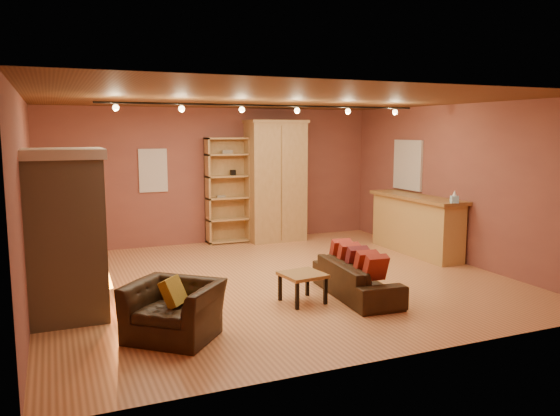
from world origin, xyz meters
name	(u,v)px	position (x,y,z in m)	size (l,w,h in m)	color
floor	(275,280)	(0.00, 0.00, 0.00)	(7.00, 7.00, 0.00)	#B06B3E
ceiling	(275,100)	(0.00, 0.00, 2.80)	(7.00, 7.00, 0.00)	brown
back_wall	(216,176)	(0.00, 3.25, 1.40)	(7.00, 0.02, 2.80)	brown
left_wall	(26,203)	(-3.50, 0.00, 1.40)	(0.02, 6.50, 2.80)	brown
right_wall	(456,183)	(3.50, 0.00, 1.40)	(0.02, 6.50, 2.80)	brown
fireplace	(66,235)	(-3.04, -0.60, 1.06)	(1.01, 0.98, 2.12)	tan
back_window	(153,170)	(-1.30, 3.23, 1.55)	(0.56, 0.04, 0.86)	silver
bookcase	(227,189)	(0.20, 3.13, 1.12)	(0.90, 0.35, 2.20)	tan
armoire	(276,181)	(1.21, 2.92, 1.28)	(1.25, 0.71, 2.55)	tan
bar_counter	(416,224)	(3.20, 0.71, 0.56)	(0.62, 2.32, 1.11)	tan
tissue_box	(454,198)	(3.15, -0.39, 1.20)	(0.16, 0.16, 0.22)	#96D4F1
right_window	(408,165)	(3.47, 1.40, 1.65)	(0.05, 0.90, 1.00)	silver
loveseat	(357,272)	(0.74, -1.23, 0.35)	(0.63, 1.74, 0.73)	black
armchair	(174,301)	(-1.98, -1.79, 0.43)	(1.16, 1.12, 0.85)	black
coffee_table	(303,277)	(-0.09, -1.20, 0.35)	(0.60, 0.60, 0.41)	olive
track_rail	(270,108)	(0.00, 0.20, 2.69)	(5.20, 0.09, 0.13)	black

